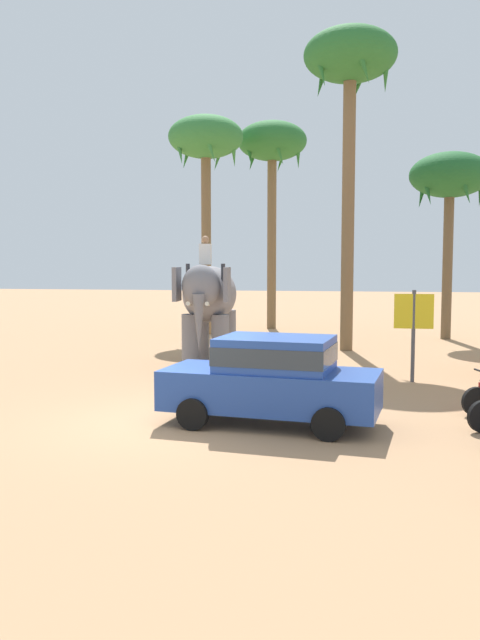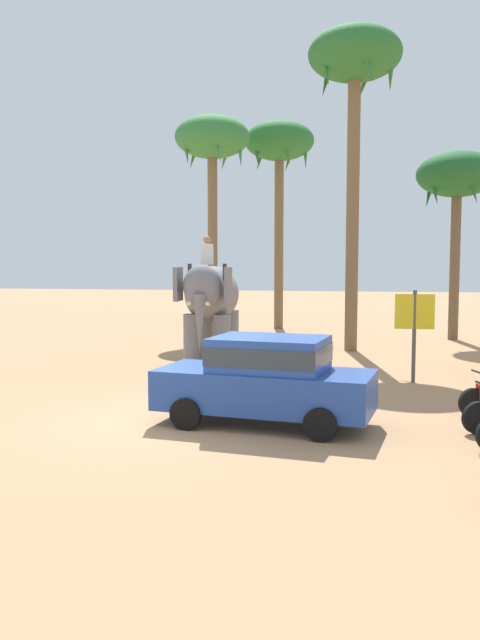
{
  "view_description": "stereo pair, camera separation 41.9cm",
  "coord_description": "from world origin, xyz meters",
  "px_view_note": "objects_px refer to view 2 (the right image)",
  "views": [
    {
      "loc": [
        3.32,
        -12.18,
        3.11
      ],
      "look_at": [
        0.41,
        4.85,
        1.6
      ],
      "focal_mm": 37.0,
      "sensor_mm": 36.0,
      "label": 1
    },
    {
      "loc": [
        3.73,
        -12.11,
        3.11
      ],
      "look_at": [
        0.41,
        4.85,
        1.6
      ],
      "focal_mm": 37.0,
      "sensor_mm": 36.0,
      "label": 2
    }
  ],
  "objects_px": {
    "car_sedan_foreground": "(266,377)",
    "palm_tree_left_of_road": "(279,148)",
    "palm_tree_near_hut": "(355,69)",
    "elephant_with_mahout": "(211,300)",
    "palm_tree_far_back": "(457,179)",
    "signboard_yellow": "(414,318)",
    "palm_tree_behind_elephant": "(212,145)"
  },
  "relations": [
    {
      "from": "palm_tree_behind_elephant",
      "to": "signboard_yellow",
      "type": "relative_size",
      "value": 3.9
    },
    {
      "from": "palm_tree_behind_elephant",
      "to": "palm_tree_left_of_road",
      "type": "height_order",
      "value": "palm_tree_left_of_road"
    },
    {
      "from": "palm_tree_far_back",
      "to": "palm_tree_near_hut",
      "type": "bearing_deg",
      "value": -133.35
    },
    {
      "from": "palm_tree_left_of_road",
      "to": "signboard_yellow",
      "type": "height_order",
      "value": "palm_tree_left_of_road"
    },
    {
      "from": "palm_tree_behind_elephant",
      "to": "palm_tree_near_hut",
      "type": "height_order",
      "value": "palm_tree_near_hut"
    },
    {
      "from": "elephant_with_mahout",
      "to": "palm_tree_behind_elephant",
      "type": "distance_m",
      "value": 10.68
    },
    {
      "from": "palm_tree_left_of_road",
      "to": "palm_tree_far_back",
      "type": "relative_size",
      "value": 1.28
    },
    {
      "from": "elephant_with_mahout",
      "to": "signboard_yellow",
      "type": "xyz_separation_m",
      "value": [
        5.86,
        -1.89,
        -0.3
      ]
    },
    {
      "from": "palm_tree_near_hut",
      "to": "palm_tree_left_of_road",
      "type": "height_order",
      "value": "palm_tree_near_hut"
    },
    {
      "from": "car_sedan_foreground",
      "to": "signboard_yellow",
      "type": "bearing_deg",
      "value": 59.25
    },
    {
      "from": "elephant_with_mahout",
      "to": "signboard_yellow",
      "type": "bearing_deg",
      "value": -17.84
    },
    {
      "from": "elephant_with_mahout",
      "to": "palm_tree_near_hut",
      "type": "bearing_deg",
      "value": 45.07
    },
    {
      "from": "car_sedan_foreground",
      "to": "palm_tree_left_of_road",
      "type": "relative_size",
      "value": 0.45
    },
    {
      "from": "car_sedan_foreground",
      "to": "palm_tree_far_back",
      "type": "bearing_deg",
      "value": 71.07
    },
    {
      "from": "palm_tree_near_hut",
      "to": "elephant_with_mahout",
      "type": "bearing_deg",
      "value": -134.93
    },
    {
      "from": "palm_tree_far_back",
      "to": "car_sedan_foreground",
      "type": "bearing_deg",
      "value": -108.93
    },
    {
      "from": "palm_tree_far_back",
      "to": "elephant_with_mahout",
      "type": "bearing_deg",
      "value": -134.14
    },
    {
      "from": "palm_tree_behind_elephant",
      "to": "palm_tree_far_back",
      "type": "relative_size",
      "value": 1.25
    },
    {
      "from": "elephant_with_mahout",
      "to": "palm_tree_near_hut",
      "type": "height_order",
      "value": "palm_tree_near_hut"
    },
    {
      "from": "signboard_yellow",
      "to": "palm_tree_left_of_road",
      "type": "bearing_deg",
      "value": 111.91
    },
    {
      "from": "car_sedan_foreground",
      "to": "palm_tree_far_back",
      "type": "xyz_separation_m",
      "value": [
        5.26,
        15.34,
        5.48
      ]
    },
    {
      "from": "palm_tree_near_hut",
      "to": "palm_tree_far_back",
      "type": "bearing_deg",
      "value": 46.65
    },
    {
      "from": "palm_tree_behind_elephant",
      "to": "car_sedan_foreground",
      "type": "bearing_deg",
      "value": -72.97
    },
    {
      "from": "car_sedan_foreground",
      "to": "elephant_with_mahout",
      "type": "relative_size",
      "value": 1.09
    },
    {
      "from": "car_sedan_foreground",
      "to": "elephant_with_mahout",
      "type": "bearing_deg",
      "value": 111.66
    },
    {
      "from": "palm_tree_near_hut",
      "to": "palm_tree_left_of_road",
      "type": "relative_size",
      "value": 1.15
    },
    {
      "from": "palm_tree_left_of_road",
      "to": "palm_tree_far_back",
      "type": "height_order",
      "value": "palm_tree_left_of_road"
    },
    {
      "from": "elephant_with_mahout",
      "to": "palm_tree_behind_elephant",
      "type": "relative_size",
      "value": 0.42
    },
    {
      "from": "elephant_with_mahout",
      "to": "palm_tree_behind_elephant",
      "type": "xyz_separation_m",
      "value": [
        -1.97,
        8.52,
        6.13
      ]
    },
    {
      "from": "car_sedan_foreground",
      "to": "palm_tree_behind_elephant",
      "type": "distance_m",
      "value": 17.79
    },
    {
      "from": "car_sedan_foreground",
      "to": "palm_tree_far_back",
      "type": "relative_size",
      "value": 0.57
    },
    {
      "from": "elephant_with_mahout",
      "to": "palm_tree_left_of_road",
      "type": "distance_m",
      "value": 13.05
    }
  ]
}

